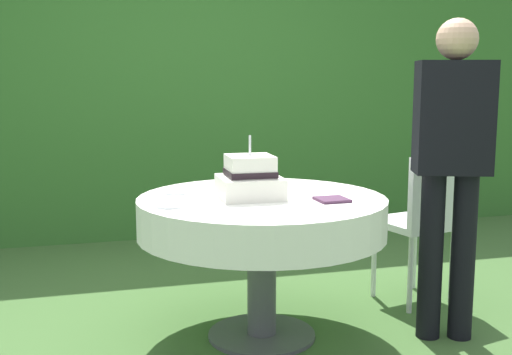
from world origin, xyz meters
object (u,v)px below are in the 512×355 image
Objects in this scene: serving_plate_far at (170,205)px; serving_plate_near at (176,192)px; wedding_cake at (251,179)px; garden_chair at (424,214)px; standing_person at (452,158)px; cake_table at (262,218)px; napkin_stack at (332,200)px; serving_plate_left at (252,180)px.

serving_plate_near is at bearing 77.54° from serving_plate_far.
wedding_cake reaches higher than serving_plate_far.
standing_person is (-0.14, -0.47, 0.39)m from garden_chair.
wedding_cake is 0.35× the size of garden_chair.
garden_chair is (1.51, 0.33, -0.20)m from serving_plate_far.
serving_plate_near reaches higher than cake_table.
standing_person is at bearing -5.55° from serving_plate_far.
cake_table is 3.94× the size of wedding_cake.
napkin_stack is 0.64m from standing_person.
serving_plate_near is 0.35m from serving_plate_far.
cake_table is at bearing 14.24° from serving_plate_far.
serving_plate_near is at bearing 147.64° from wedding_cake.
wedding_cake is at bearing 177.42° from cake_table.
serving_plate_left is at bearing 29.52° from serving_plate_near.
wedding_cake is at bearing -32.36° from serving_plate_near.
cake_table is 1.06m from garden_chair.
napkin_stack is at bearing -30.46° from serving_plate_near.
standing_person reaches higher than garden_chair.
serving_plate_left is (0.14, 0.49, -0.09)m from wedding_cake.
cake_table is at bearing -99.23° from serving_plate_left.
serving_plate_near is 1.39m from standing_person.
cake_table is 0.21m from wedding_cake.
serving_plate_left is at bearing 107.70° from napkin_stack.
serving_plate_far is at bearing -163.59° from wedding_cake.
wedding_cake is 2.41× the size of serving_plate_near.
garden_chair reaches higher than cake_table.
cake_table is 10.45× the size of serving_plate_left.
wedding_cake reaches higher than serving_plate_near.
cake_table is 0.37m from napkin_stack.
standing_person is (1.30, -0.47, 0.19)m from serving_plate_near.
standing_person is at bearing -106.25° from garden_chair.
cake_table is 0.51m from serving_plate_left.
cake_table is 9.17× the size of serving_plate_far.
cake_table is 0.47m from serving_plate_near.
wedding_cake is 0.41m from serving_plate_near.
wedding_cake is 0.41m from napkin_stack.
wedding_cake is (-0.06, 0.00, 0.20)m from cake_table.
serving_plate_left is at bearing 163.88° from garden_chair.
serving_plate_left is 0.71m from napkin_stack.
serving_plate_far is (-0.08, -0.34, 0.00)m from serving_plate_near.
napkin_stack is 0.86m from garden_chair.
cake_table is at bearing 147.39° from napkin_stack.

